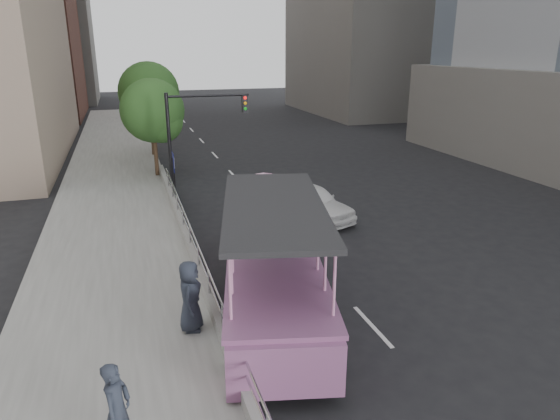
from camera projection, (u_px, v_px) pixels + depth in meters
The scene contains 13 objects.
ground at pixel (312, 298), 15.19m from camera, with size 160.00×160.00×0.00m, color black.
sidewalk at pixel (115, 213), 22.58m from camera, with size 5.50×80.00×0.30m, color #A3A39E.
kerb_wall at pixel (199, 270), 15.97m from camera, with size 0.24×30.00×0.36m, color #9B9B96.
guardrail at pixel (198, 251), 15.76m from camera, with size 0.07×22.00×0.71m.
duck_boat at pixel (271, 258), 14.97m from camera, with size 4.67×10.48×3.39m.
car at pixel (310, 202), 22.04m from camera, with size 1.86×4.62×1.58m, color white.
pedestrian_near at pixel (117, 410), 8.74m from camera, with size 0.67×0.44×1.84m, color #272E3A.
pedestrian_far at pixel (190, 296), 12.69m from camera, with size 0.93×0.60×1.90m, color #272E3A.
parking_sign at pixel (174, 174), 22.87m from camera, with size 0.08×0.62×2.75m.
traffic_signal at pixel (193, 127), 24.96m from camera, with size 4.20×0.32×5.20m.
street_tree_near at pixel (155, 113), 27.51m from camera, with size 3.52×3.52×5.72m.
street_tree_far at pixel (151, 95), 32.86m from camera, with size 3.97×3.97×6.45m.
midrise_stone_b at pixel (26, 26), 65.59m from camera, with size 16.00×14.00×20.00m, color slate.
Camera 1 is at (-5.01, -12.69, 7.27)m, focal length 32.00 mm.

